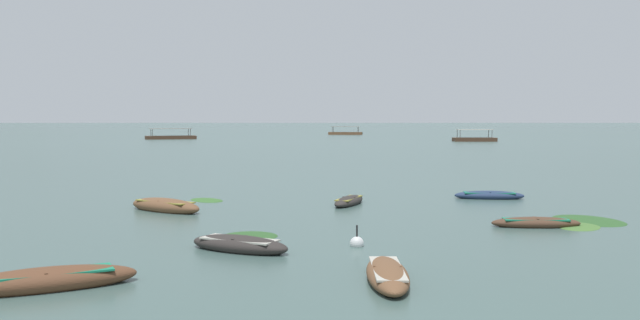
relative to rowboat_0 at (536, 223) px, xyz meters
The scene contains 19 objects.
ground_plane 1485.04m from the rowboat_0, 90.30° to the left, with size 6000.00×6000.00×0.00m, color #425B56.
mountain_1 2258.79m from the rowboat_0, 108.78° to the left, with size 698.58×698.58×184.79m, color #4C5B56.
mountain_2 2410.69m from the rowboat_0, 82.75° to the left, with size 2694.64×2694.64×613.87m, color slate.
mountain_3 2424.26m from the rowboat_0, 60.12° to the left, with size 1054.07×1054.07×278.98m, color slate.
rowboat_0 is the anchor object (origin of this frame).
rowboat_1 9.75m from the rowboat_0, 131.04° to the left, with size 2.31×3.49×0.52m.
rowboat_2 9.28m from the rowboat_0, 81.73° to the left, with size 3.79×1.73×0.52m.
rowboat_3 11.94m from the rowboat_0, 161.70° to the right, with size 3.62×2.88×0.61m.
rowboat_4 17.88m from the rowboat_0, 152.86° to the right, with size 4.54×2.70×0.67m.
rowboat_5 16.14m from the rowboat_0, 159.12° to the left, with size 4.04×3.66×0.74m.
rowboat_6 10.95m from the rowboat_0, 132.38° to the right, with size 1.41×3.94×0.56m.
ferry_0 125.61m from the rowboat_0, 104.33° to the left, with size 11.26×6.32×2.54m.
ferry_1 105.57m from the rowboat_0, 73.28° to the left, with size 8.38×3.85×2.54m.
ferry_2 162.65m from the rowboat_0, 85.61° to the left, with size 10.10×5.56×2.54m.
mooring_buoy 8.21m from the rowboat_0, 156.09° to the right, with size 0.46×0.46×0.84m.
weed_patch_0 3.13m from the rowboat_0, 25.58° to the left, with size 3.40×2.53×0.14m, color #2D5628.
weed_patch_1 11.15m from the rowboat_0, behind, with size 2.04×2.04×0.14m, color #2D5628.
weed_patch_2 16.61m from the rowboat_0, 144.62° to the left, with size 2.23×1.42×0.14m, color #38662D.
weed_patch_3 1.69m from the rowboat_0, ahead, with size 2.29×1.61×0.14m, color #477033.
Camera 1 is at (-2.83, -9.66, 4.16)m, focal length 36.96 mm.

